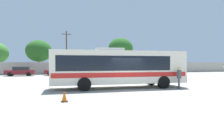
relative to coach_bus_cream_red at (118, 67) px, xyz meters
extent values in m
plane|color=gray|center=(0.34, 8.76, -1.80)|extent=(300.00, 300.00, 0.00)
cube|color=#9E998C|center=(0.34, 22.93, -0.67)|extent=(80.00, 0.30, 2.26)
cube|color=silver|center=(0.13, -0.01, -0.02)|extent=(11.39, 3.21, 2.68)
cube|color=black|center=(-0.44, 0.03, 0.30)|extent=(9.37, 3.12, 1.18)
cube|color=red|center=(0.13, -0.01, -0.61)|extent=(11.17, 3.23, 0.38)
cube|color=#19212D|center=(5.76, -0.34, 0.46)|extent=(0.18, 2.29, 1.39)
cube|color=red|center=(5.77, -0.34, -1.04)|extent=(0.21, 2.50, 0.64)
cube|color=#B2B2B2|center=(-0.72, 0.04, 1.44)|extent=(2.28, 1.53, 0.24)
cylinder|color=black|center=(3.68, 1.01, -1.28)|extent=(1.06, 0.36, 1.04)
cylinder|color=black|center=(3.54, -1.44, -1.28)|extent=(1.06, 0.36, 1.04)
cylinder|color=black|center=(-2.89, 1.40, -1.28)|extent=(1.06, 0.36, 1.04)
cylinder|color=black|center=(-3.04, -1.05, -1.28)|extent=(1.06, 0.36, 1.04)
cylinder|color=#4C4C51|center=(4.68, -1.95, -1.37)|extent=(0.16, 0.16, 0.86)
cylinder|color=#4C4C51|center=(4.58, -2.08, -1.37)|extent=(0.16, 0.16, 0.86)
cylinder|color=#4C4C51|center=(4.63, -2.01, -0.60)|extent=(0.50, 0.50, 0.68)
sphere|color=beige|center=(4.63, -2.01, -0.15)|extent=(0.23, 0.23, 0.23)
cylinder|color=yellow|center=(4.63, -2.01, -0.04)|extent=(0.24, 0.24, 0.07)
cube|color=maroon|center=(-10.08, 19.79, -1.16)|extent=(4.52, 2.00, 0.65)
cube|color=black|center=(-9.86, 19.78, -0.57)|extent=(2.52, 1.76, 0.53)
cylinder|color=black|center=(-11.50, 18.97, -1.48)|extent=(0.65, 0.25, 0.64)
cylinder|color=black|center=(-11.42, 20.73, -1.48)|extent=(0.65, 0.25, 0.64)
cylinder|color=black|center=(-8.75, 18.85, -1.48)|extent=(0.65, 0.25, 0.64)
cylinder|color=black|center=(-8.67, 20.61, -1.48)|extent=(0.65, 0.25, 0.64)
cube|color=maroon|center=(-4.03, 19.39, -1.17)|extent=(4.62, 2.15, 0.62)
cube|color=black|center=(-3.81, 19.38, -0.61)|extent=(2.59, 1.84, 0.51)
cylinder|color=black|center=(-5.49, 18.62, -1.48)|extent=(0.66, 0.27, 0.64)
cylinder|color=black|center=(-5.35, 20.38, -1.48)|extent=(0.66, 0.27, 0.64)
cylinder|color=black|center=(-2.72, 18.40, -1.48)|extent=(0.66, 0.27, 0.64)
cylinder|color=black|center=(-2.58, 20.16, -1.48)|extent=(0.66, 0.27, 0.64)
cylinder|color=#4C3823|center=(-2.06, 26.28, 2.51)|extent=(0.24, 0.24, 8.62)
cube|color=#473321|center=(-2.06, 26.28, 6.22)|extent=(1.80, 0.15, 0.12)
cylinder|color=brown|center=(-7.46, 27.43, -0.43)|extent=(0.32, 0.32, 2.74)
ellipsoid|color=#23561E|center=(-7.46, 27.43, 2.75)|extent=(5.18, 5.18, 4.40)
cylinder|color=brown|center=(9.35, 25.21, -0.09)|extent=(0.32, 0.32, 3.41)
ellipsoid|color=#23561E|center=(9.35, 25.21, 3.48)|extent=(5.34, 5.34, 4.54)
cylinder|color=brown|center=(10.00, 26.77, -0.48)|extent=(0.32, 0.32, 2.64)
ellipsoid|color=#23561E|center=(10.00, 26.77, 1.98)|extent=(3.27, 3.27, 2.78)
cube|color=black|center=(-4.78, -4.90, -1.78)|extent=(0.36, 0.36, 0.04)
cone|color=orange|center=(-4.78, -4.90, -1.46)|extent=(0.28, 0.28, 0.60)
camera|label=1|loc=(-5.58, -16.12, 0.33)|focal=32.35mm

